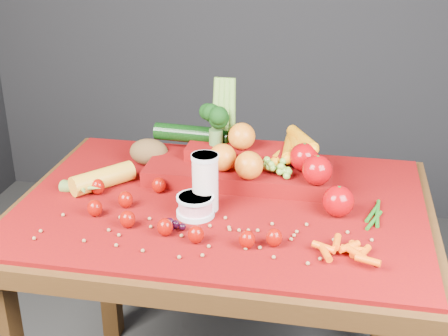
% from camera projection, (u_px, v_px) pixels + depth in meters
% --- Properties ---
extents(table, '(1.10, 0.80, 0.75)m').
position_uv_depth(table, '(223.00, 237.00, 1.69)').
color(table, '#37200C').
rests_on(table, ground).
extents(red_cloth, '(1.05, 0.75, 0.01)m').
position_uv_depth(red_cloth, '(223.00, 203.00, 1.65)').
color(red_cloth, '#6E0903').
rests_on(red_cloth, table).
extents(milk_glass, '(0.07, 0.07, 0.15)m').
position_uv_depth(milk_glass, '(205.00, 180.00, 1.58)').
color(milk_glass, beige).
rests_on(milk_glass, red_cloth).
extents(yogurt_bowl, '(0.10, 0.10, 0.05)m').
position_uv_depth(yogurt_bowl, '(195.00, 205.00, 1.57)').
color(yogurt_bowl, silver).
rests_on(yogurt_bowl, red_cloth).
extents(strawberry_scatter, '(0.54, 0.28, 0.05)m').
position_uv_depth(strawberry_scatter, '(162.00, 213.00, 1.54)').
color(strawberry_scatter, '#9C0800').
rests_on(strawberry_scatter, red_cloth).
extents(dark_grape_cluster, '(0.06, 0.05, 0.03)m').
position_uv_depth(dark_grape_cluster, '(173.00, 226.00, 1.50)').
color(dark_grape_cluster, black).
rests_on(dark_grape_cluster, red_cloth).
extents(soybean_scatter, '(0.84, 0.24, 0.01)m').
position_uv_depth(soybean_scatter, '(206.00, 237.00, 1.47)').
color(soybean_scatter, olive).
rests_on(soybean_scatter, red_cloth).
extents(corn_ear, '(0.25, 0.26, 0.06)m').
position_uv_depth(corn_ear, '(88.00, 185.00, 1.69)').
color(corn_ear, gold).
rests_on(corn_ear, red_cloth).
extents(potato, '(0.12, 0.09, 0.08)m').
position_uv_depth(potato, '(149.00, 152.00, 1.86)').
color(potato, brown).
rests_on(potato, red_cloth).
extents(baby_carrot_pile, '(0.18, 0.17, 0.03)m').
position_uv_depth(baby_carrot_pile, '(345.00, 252.00, 1.38)').
color(baby_carrot_pile, '#F15408').
rests_on(baby_carrot_pile, red_cloth).
extents(green_bean_pile, '(0.14, 0.12, 0.01)m').
position_uv_depth(green_bean_pile, '(372.00, 215.00, 1.57)').
color(green_bean_pile, '#1B5F15').
rests_on(green_bean_pile, red_cloth).
extents(produce_mound, '(0.59, 0.36, 0.27)m').
position_uv_depth(produce_mound, '(248.00, 160.00, 1.75)').
color(produce_mound, '#6E0903').
rests_on(produce_mound, red_cloth).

